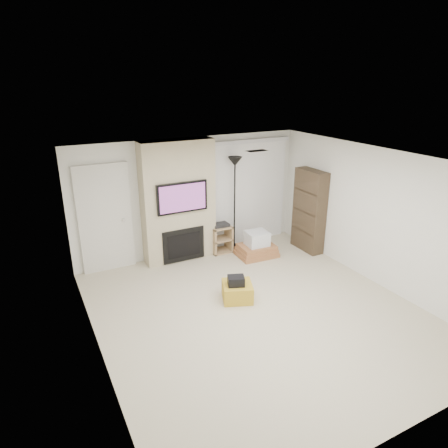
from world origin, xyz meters
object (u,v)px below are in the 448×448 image
floor_lamp (235,177)px  box_stack (257,247)px  bookshelf (309,211)px  ottoman (237,291)px  av_stand (221,237)px

floor_lamp → box_stack: (0.21, -0.62, -1.41)m
box_stack → bookshelf: size_ratio=0.47×
ottoman → bookshelf: size_ratio=0.28×
box_stack → av_stand: bearing=137.3°
ottoman → bookshelf: 2.81m
av_stand → floor_lamp: bearing=10.3°
ottoman → box_stack: 1.86m
ottoman → floor_lamp: floor_lamp is taller
ottoman → box_stack: size_ratio=0.59×
av_stand → bookshelf: size_ratio=0.37×
floor_lamp → bookshelf: 1.78m
ottoman → floor_lamp: 2.69m
floor_lamp → box_stack: bearing=-71.1°
ottoman → box_stack: (1.25, 1.38, 0.06)m
bookshelf → floor_lamp: bearing=149.7°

